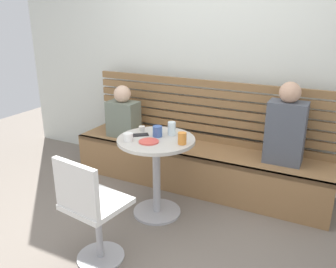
# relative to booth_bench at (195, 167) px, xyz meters

# --- Properties ---
(ground) EXTENTS (8.00, 8.00, 0.00)m
(ground) POSITION_rel_booth_bench_xyz_m (0.00, -1.20, -0.22)
(ground) COLOR #70665B
(back_wall) EXTENTS (5.20, 0.10, 2.90)m
(back_wall) POSITION_rel_booth_bench_xyz_m (0.00, 0.44, 1.23)
(back_wall) COLOR silver
(back_wall) RESTS_ON ground
(booth_bench) EXTENTS (2.70, 0.52, 0.44)m
(booth_bench) POSITION_rel_booth_bench_xyz_m (0.00, 0.00, 0.00)
(booth_bench) COLOR olive
(booth_bench) RESTS_ON ground
(booth_backrest) EXTENTS (2.65, 0.04, 0.67)m
(booth_backrest) POSITION_rel_booth_bench_xyz_m (0.00, 0.24, 0.56)
(booth_backrest) COLOR olive
(booth_backrest) RESTS_ON booth_bench
(cafe_table) EXTENTS (0.68, 0.68, 0.74)m
(cafe_table) POSITION_rel_booth_bench_xyz_m (-0.11, -0.66, 0.30)
(cafe_table) COLOR #ADADB2
(cafe_table) RESTS_ON ground
(white_chair) EXTENTS (0.45, 0.45, 0.85)m
(white_chair) POSITION_rel_booth_bench_xyz_m (-0.19, -1.47, 0.24)
(white_chair) COLOR #ADADB2
(white_chair) RESTS_ON ground
(person_adult) EXTENTS (0.34, 0.22, 0.76)m
(person_adult) POSITION_rel_booth_bench_xyz_m (0.86, 0.03, 0.56)
(person_adult) COLOR #4C515B
(person_adult) RESTS_ON booth_bench
(person_child_left) EXTENTS (0.34, 0.22, 0.58)m
(person_child_left) POSITION_rel_booth_bench_xyz_m (-0.87, -0.03, 0.47)
(person_child_left) COLOR slate
(person_child_left) RESTS_ON booth_bench
(cup_mug_blue) EXTENTS (0.08, 0.08, 0.09)m
(cup_mug_blue) POSITION_rel_booth_bench_xyz_m (-0.12, -0.61, 0.57)
(cup_mug_blue) COLOR #3D5B9E
(cup_mug_blue) RESTS_ON cafe_table
(cup_ceramic_white) EXTENTS (0.08, 0.08, 0.07)m
(cup_ceramic_white) POSITION_rel_booth_bench_xyz_m (-0.28, -0.83, 0.55)
(cup_ceramic_white) COLOR white
(cup_ceramic_white) RESTS_ON cafe_table
(cup_tumbler_orange) EXTENTS (0.07, 0.07, 0.10)m
(cup_tumbler_orange) POSITION_rel_booth_bench_xyz_m (0.15, -0.68, 0.57)
(cup_tumbler_orange) COLOR orange
(cup_tumbler_orange) RESTS_ON cafe_table
(cup_espresso_small) EXTENTS (0.06, 0.06, 0.05)m
(cup_espresso_small) POSITION_rel_booth_bench_xyz_m (-0.30, -0.57, 0.55)
(cup_espresso_small) COLOR silver
(cup_espresso_small) RESTS_ON cafe_table
(cup_glass_tall) EXTENTS (0.07, 0.07, 0.12)m
(cup_glass_tall) POSITION_rel_booth_bench_xyz_m (-0.02, -0.52, 0.58)
(cup_glass_tall) COLOR silver
(cup_glass_tall) RESTS_ON cafe_table
(plate_small) EXTENTS (0.17, 0.17, 0.01)m
(plate_small) POSITION_rel_booth_bench_xyz_m (-0.11, -0.77, 0.52)
(plate_small) COLOR #DB4C42
(plate_small) RESTS_ON cafe_table
(phone_on_table) EXTENTS (0.15, 0.14, 0.01)m
(phone_on_table) POSITION_rel_booth_bench_xyz_m (-0.27, -0.65, 0.52)
(phone_on_table) COLOR black
(phone_on_table) RESTS_ON cafe_table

